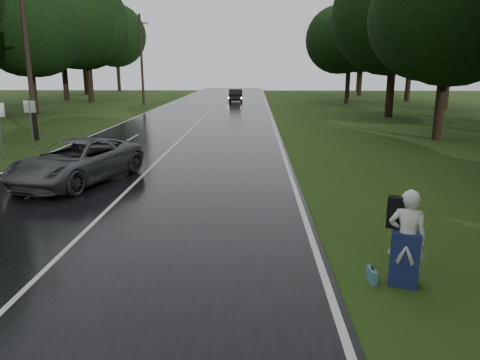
% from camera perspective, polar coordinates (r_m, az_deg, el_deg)
% --- Properties ---
extents(ground, '(160.00, 160.00, 0.00)m').
position_cam_1_polar(ground, '(9.25, -27.47, -14.40)').
color(ground, '#274013').
rests_on(ground, ground).
extents(road, '(12.00, 140.00, 0.04)m').
position_cam_1_polar(road, '(27.69, -7.31, 5.28)').
color(road, black).
rests_on(road, ground).
extents(lane_center, '(0.12, 140.00, 0.01)m').
position_cam_1_polar(lane_center, '(27.68, -7.31, 5.33)').
color(lane_center, silver).
rests_on(lane_center, road).
extents(grey_car, '(4.19, 6.16, 1.57)m').
position_cam_1_polar(grey_car, '(17.64, -19.88, 2.26)').
color(grey_car, '#54565A').
rests_on(grey_car, road).
extents(far_car, '(1.74, 4.74, 1.55)m').
position_cam_1_polar(far_car, '(57.19, -0.54, 10.63)').
color(far_car, black).
rests_on(far_car, road).
extents(hitchhiker, '(0.83, 0.80, 1.95)m').
position_cam_1_polar(hitchhiker, '(9.35, 20.19, -7.26)').
color(hitchhiker, silver).
rests_on(hitchhiker, ground).
extents(suitcase, '(0.14, 0.40, 0.28)m').
position_cam_1_polar(suitcase, '(9.55, 16.29, -11.46)').
color(suitcase, teal).
rests_on(suitcase, ground).
extents(utility_pole_mid, '(1.80, 0.28, 10.60)m').
position_cam_1_polar(utility_pole_mid, '(29.39, -24.24, 4.62)').
color(utility_pole_mid, black).
rests_on(utility_pole_mid, ground).
extents(utility_pole_far, '(1.80, 0.28, 9.99)m').
position_cam_1_polar(utility_pole_far, '(54.42, -12.03, 9.30)').
color(utility_pole_far, black).
rests_on(utility_pole_far, ground).
extents(road_sign_a, '(0.63, 0.10, 2.62)m').
position_cam_1_polar(road_sign_a, '(23.57, -27.62, 2.23)').
color(road_sign_a, white).
rests_on(road_sign_a, ground).
extents(road_sign_b, '(0.60, 0.10, 2.51)m').
position_cam_1_polar(road_sign_b, '(26.14, -24.51, 3.57)').
color(road_sign_b, white).
rests_on(road_sign_b, ground).
extents(tree_left_e, '(8.43, 8.43, 13.17)m').
position_cam_1_polar(tree_left_e, '(46.36, -24.37, 7.61)').
color(tree_left_e, black).
rests_on(tree_left_e, ground).
extents(tree_left_f, '(10.05, 10.05, 15.71)m').
position_cam_1_polar(tree_left_f, '(59.36, -18.19, 9.28)').
color(tree_left_f, black).
rests_on(tree_left_f, ground).
extents(tree_right_d, '(8.07, 8.07, 12.61)m').
position_cam_1_polar(tree_right_d, '(29.37, 23.50, 4.69)').
color(tree_right_d, black).
rests_on(tree_right_d, ground).
extents(tree_right_e, '(8.99, 8.99, 14.05)m').
position_cam_1_polar(tree_right_e, '(41.47, 18.17, 7.54)').
color(tree_right_e, black).
rests_on(tree_right_e, ground).
extents(tree_right_f, '(8.38, 8.38, 13.09)m').
position_cam_1_polar(tree_right_f, '(55.64, 13.28, 9.33)').
color(tree_right_f, black).
rests_on(tree_right_f, ground).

